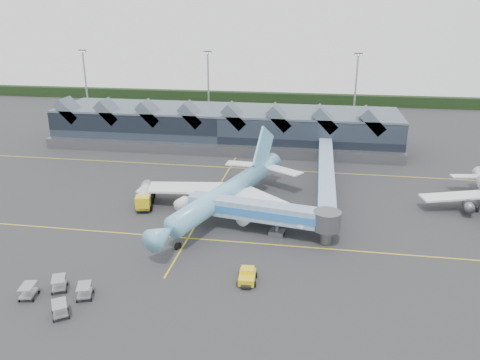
% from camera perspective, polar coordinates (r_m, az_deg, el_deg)
% --- Properties ---
extents(ground, '(260.00, 260.00, 0.00)m').
position_cam_1_polar(ground, '(81.64, -4.87, -4.57)').
color(ground, '#2C2C2F').
rests_on(ground, ground).
extents(taxi_stripes, '(120.00, 60.00, 0.01)m').
position_cam_1_polar(taxi_stripes, '(90.58, -3.34, -2.00)').
color(taxi_stripes, yellow).
rests_on(taxi_stripes, ground).
extents(tree_line_far, '(260.00, 4.00, 4.00)m').
position_cam_1_polar(tree_line_far, '(185.65, 3.48, 9.97)').
color(tree_line_far, black).
rests_on(tree_line_far, ground).
extents(terminal, '(90.00, 22.25, 12.52)m').
position_cam_1_polar(terminal, '(125.04, -1.92, 6.52)').
color(terminal, black).
rests_on(terminal, ground).
extents(light_masts, '(132.40, 42.56, 22.45)m').
position_cam_1_polar(light_masts, '(136.41, 10.35, 10.59)').
color(light_masts, '#9A9DA3').
rests_on(light_masts, ground).
extents(main_airliner, '(33.60, 39.57, 13.06)m').
position_cam_1_polar(main_airliner, '(81.63, -1.64, -1.58)').
color(main_airliner, '#70BAE2').
rests_on(main_airliner, ground).
extents(jet_bridge, '(24.57, 7.59, 5.36)m').
position_cam_1_polar(jet_bridge, '(74.00, 3.80, -4.11)').
color(jet_bridge, '#7DA0D1').
rests_on(jet_bridge, ground).
extents(fuel_truck, '(4.60, 10.00, 3.34)m').
position_cam_1_polar(fuel_truck, '(88.06, -11.47, -1.73)').
color(fuel_truck, black).
rests_on(fuel_truck, ground).
extents(pushback_tug, '(2.64, 4.00, 1.72)m').
position_cam_1_polar(pushback_tug, '(62.90, 0.88, -11.65)').
color(pushback_tug, yellow).
rests_on(pushback_tug, ground).
extents(baggage_carts, '(9.06, 8.02, 1.77)m').
position_cam_1_polar(baggage_carts, '(63.29, -21.30, -12.72)').
color(baggage_carts, '#969A9E').
rests_on(baggage_carts, ground).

